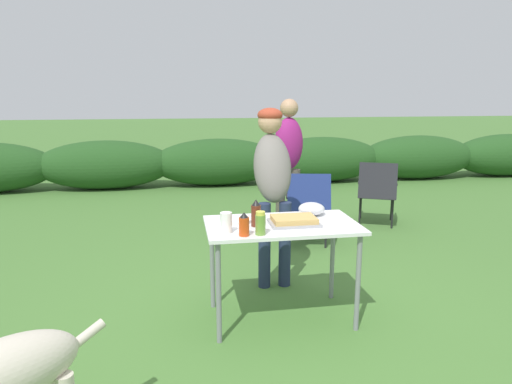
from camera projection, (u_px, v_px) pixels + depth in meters
name	position (u px, v px, depth m)	size (l,w,h in m)	color
ground_plane	(281.00, 317.00, 3.45)	(60.00, 60.00, 0.00)	#477533
shrub_hedge	(218.00, 162.00, 8.43)	(14.40, 0.90, 0.87)	#234C1E
folding_table	(282.00, 234.00, 3.31)	(1.10, 0.64, 0.74)	white
food_tray	(294.00, 221.00, 3.27)	(0.35, 0.25, 0.06)	#9E9EA3
plate_stack	(237.00, 220.00, 3.34)	(0.22, 0.22, 0.02)	white
mixing_bowl	(312.00, 209.00, 3.52)	(0.20, 0.20, 0.10)	silver
paper_cup_stack	(226.00, 223.00, 3.07)	(0.08, 0.08, 0.14)	white
hot_sauce_bottle	(244.00, 225.00, 3.00)	(0.07, 0.07, 0.16)	#CC4214
relish_jar	(260.00, 223.00, 3.02)	(0.07, 0.07, 0.16)	olive
bbq_sauce_bottle	(256.00, 213.00, 3.21)	(0.07, 0.07, 0.19)	#562314
standing_person_in_gray_fleece	(272.00, 175.00, 3.93)	(0.33, 0.45, 1.54)	#232D4C
standing_person_in_navy_coat	(289.00, 153.00, 5.43)	(0.37, 0.29, 1.61)	#4C473D
camp_chair_green_behind_table	(308.00, 205.00, 5.02)	(0.58, 0.67, 0.83)	navy
camp_chair_near_hedge	(377.00, 190.00, 5.80)	(0.67, 0.73, 0.83)	#232328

